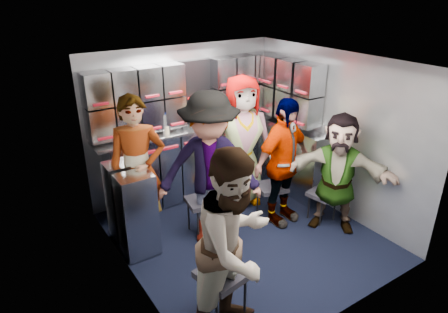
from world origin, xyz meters
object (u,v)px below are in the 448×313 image
attendant_arc_c (241,141)px  jump_seat_near_left (223,276)px  jump_seat_mid_right (272,189)px  attendant_arc_d (283,163)px  attendant_standing (138,171)px  attendant_arc_b (210,170)px  attendant_arc_e (337,173)px  jump_seat_center (233,170)px  jump_seat_mid_left (203,203)px  attendant_arc_a (235,247)px

attendant_arc_c → jump_seat_near_left: bearing=-113.2°
jump_seat_mid_right → attendant_arc_d: size_ratio=0.27×
attendant_standing → attendant_arc_b: bearing=-13.2°
jump_seat_mid_right → attendant_arc_c: size_ratio=0.25×
jump_seat_near_left → attendant_arc_e: 2.03m
jump_seat_center → jump_seat_mid_right: 0.72m
jump_seat_near_left → attendant_arc_b: attendant_arc_b is taller
attendant_arc_b → attendant_arc_e: attendant_arc_b is taller
jump_seat_center → attendant_arc_b: size_ratio=0.25×
attendant_arc_c → attendant_arc_e: attendant_arc_c is taller
jump_seat_mid_right → attendant_arc_b: size_ratio=0.24×
jump_seat_near_left → attendant_standing: bearing=94.7°
jump_seat_near_left → attendant_arc_d: 1.80m
jump_seat_near_left → jump_seat_mid_left: (0.54, 1.28, -0.04)m
jump_seat_near_left → attendant_arc_b: size_ratio=0.27×
jump_seat_near_left → attendant_arc_e: size_ratio=0.33×
attendant_arc_d → attendant_arc_e: size_ratio=1.10×
jump_seat_mid_right → attendant_arc_e: bearing=-54.0°
attendant_arc_a → jump_seat_near_left: bearing=71.9°
jump_seat_near_left → jump_seat_center: bearing=53.0°
attendant_arc_d → jump_seat_mid_left: bearing=150.4°
jump_seat_center → jump_seat_near_left: bearing=-127.0°
attendant_arc_a → attendant_standing: bearing=76.1°
jump_seat_mid_left → attendant_arc_e: size_ratio=0.30×
jump_seat_center → attendant_arc_c: bearing=-90.0°
jump_seat_center → attendant_arc_a: attendant_arc_a is taller
jump_seat_near_left → jump_seat_center: jump_seat_near_left is taller
attendant_arc_a → attendant_arc_e: size_ratio=1.16×
attendant_arc_c → attendant_arc_d: attendant_arc_c is taller
jump_seat_mid_right → jump_seat_near_left: bearing=-143.1°
jump_seat_center → attendant_arc_d: bearing=-82.7°
attendant_arc_b → attendant_arc_d: (0.95, -0.16, -0.09)m
jump_seat_mid_right → attendant_standing: size_ratio=0.25×
jump_seat_near_left → jump_seat_mid_left: size_ratio=1.11×
jump_seat_center → attendant_standing: size_ratio=0.25×
attendant_standing → attendant_arc_c: size_ratio=0.99×
jump_seat_mid_left → attendant_arc_a: size_ratio=0.25×
jump_seat_center → attendant_arc_b: attendant_arc_b is taller
attendant_standing → attendant_arc_e: size_ratio=1.18×
jump_seat_center → attendant_arc_b: bearing=-138.9°
jump_seat_near_left → attendant_arc_c: attendant_arc_c is taller
jump_seat_mid_right → attendant_standing: (-1.62, 0.45, 0.50)m
jump_seat_near_left → attendant_arc_a: attendant_arc_a is taller
jump_seat_mid_right → attendant_arc_b: bearing=-179.0°
attendant_arc_c → attendant_arc_d: bearing=-64.3°
attendant_arc_c → attendant_arc_b: bearing=-130.2°
attendant_arc_a → jump_seat_mid_left: bearing=51.6°
attendant_arc_b → attendant_arc_c: attendant_arc_b is taller
jump_seat_mid_left → attendant_arc_e: attendant_arc_e is taller
jump_seat_mid_left → jump_seat_center: jump_seat_center is taller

